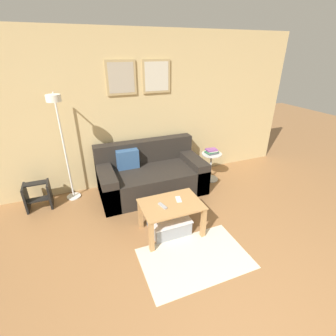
{
  "coord_description": "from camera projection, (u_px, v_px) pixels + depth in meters",
  "views": [
    {
      "loc": [
        -1.27,
        -0.76,
        2.23
      ],
      "look_at": [
        -0.21,
        1.88,
        0.85
      ],
      "focal_mm": 26.0,
      "sensor_mm": 36.0,
      "label": 1
    }
  ],
  "objects": [
    {
      "name": "floor_lamp",
      "position": [
        60.0,
        131.0,
        3.44
      ],
      "size": [
        0.22,
        0.5,
        1.72
      ],
      "color": "white",
      "rests_on": "ground_plane"
    },
    {
      "name": "couch",
      "position": [
        151.0,
        176.0,
        4.18
      ],
      "size": [
        1.75,
        0.92,
        0.83
      ],
      "color": "#28231E",
      "rests_on": "ground_plane"
    },
    {
      "name": "wall_back",
      "position": [
        149.0,
        111.0,
        4.2
      ],
      "size": [
        5.6,
        0.09,
        2.55
      ],
      "color": "tan",
      "rests_on": "ground_plane"
    },
    {
      "name": "coffee_table",
      "position": [
        171.0,
        210.0,
        3.17
      ],
      "size": [
        0.78,
        0.55,
        0.45
      ],
      "color": "#AD7F4C",
      "rests_on": "ground_plane"
    },
    {
      "name": "cell_phone",
      "position": [
        179.0,
        199.0,
        3.21
      ],
      "size": [
        0.1,
        0.15,
        0.01
      ],
      "primitive_type": "cube",
      "rotation": [
        0.0,
        0.0,
        -0.22
      ],
      "color": "silver",
      "rests_on": "coffee_table"
    },
    {
      "name": "storage_bin",
      "position": [
        168.0,
        223.0,
        3.31
      ],
      "size": [
        0.52,
        0.46,
        0.22
      ],
      "color": "gray",
      "rests_on": "ground_plane"
    },
    {
      "name": "remote_control",
      "position": [
        163.0,
        206.0,
        3.07
      ],
      "size": [
        0.08,
        0.16,
        0.02
      ],
      "primitive_type": "cube",
      "rotation": [
        0.0,
        0.0,
        0.28
      ],
      "color": "#99999E",
      "rests_on": "coffee_table"
    },
    {
      "name": "side_table",
      "position": [
        211.0,
        164.0,
        4.53
      ],
      "size": [
        0.37,
        0.37,
        0.53
      ],
      "color": "silver",
      "rests_on": "ground_plane"
    },
    {
      "name": "step_stool",
      "position": [
        38.0,
        195.0,
        3.74
      ],
      "size": [
        0.36,
        0.29,
        0.41
      ],
      "color": "black",
      "rests_on": "ground_plane"
    },
    {
      "name": "book_stack",
      "position": [
        212.0,
        151.0,
        4.43
      ],
      "size": [
        0.23,
        0.18,
        0.08
      ],
      "color": "#4C4C51",
      "rests_on": "side_table"
    },
    {
      "name": "area_rug",
      "position": [
        195.0,
        258.0,
        2.89
      ],
      "size": [
        1.26,
        0.81,
        0.01
      ],
      "primitive_type": "cube",
      "color": "beige",
      "rests_on": "ground_plane"
    }
  ]
}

